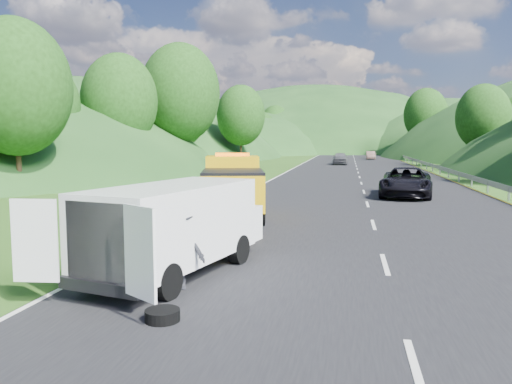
% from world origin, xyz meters
% --- Properties ---
extents(ground, '(320.00, 320.00, 0.00)m').
position_xyz_m(ground, '(0.00, 0.00, 0.00)').
color(ground, '#38661E').
rests_on(ground, ground).
extents(road_surface, '(14.00, 200.00, 0.02)m').
position_xyz_m(road_surface, '(3.00, 40.00, 0.01)').
color(road_surface, black).
rests_on(road_surface, ground).
extents(guardrail, '(0.06, 140.00, 1.52)m').
position_xyz_m(guardrail, '(10.30, 52.50, 0.00)').
color(guardrail, gray).
rests_on(guardrail, ground).
extents(tree_line_left, '(14.00, 140.00, 14.00)m').
position_xyz_m(tree_line_left, '(-19.00, 60.00, 0.00)').
color(tree_line_left, '#27601C').
rests_on(tree_line_left, ground).
extents(tree_line_right, '(14.00, 140.00, 14.00)m').
position_xyz_m(tree_line_right, '(23.00, 60.00, 0.00)').
color(tree_line_right, '#27601C').
rests_on(tree_line_right, ground).
extents(hills_backdrop, '(201.00, 288.60, 44.00)m').
position_xyz_m(hills_backdrop, '(6.50, 134.70, 0.00)').
color(hills_backdrop, '#2D5B23').
rests_on(hills_backdrop, ground).
extents(tow_truck, '(3.55, 6.40, 2.61)m').
position_xyz_m(tow_truck, '(-2.58, 4.92, 1.27)').
color(tow_truck, black).
rests_on(tow_truck, ground).
extents(white_van, '(3.93, 6.43, 2.13)m').
position_xyz_m(white_van, '(-1.86, -3.83, 1.20)').
color(white_van, black).
rests_on(white_van, ground).
extents(woman, '(0.65, 0.71, 1.60)m').
position_xyz_m(woman, '(-3.78, 0.72, 0.00)').
color(woman, white).
rests_on(woman, ground).
extents(child, '(0.55, 0.46, 1.01)m').
position_xyz_m(child, '(-1.48, 0.11, 0.00)').
color(child, '#CDC46D').
rests_on(child, ground).
extents(worker, '(1.27, 0.92, 1.76)m').
position_xyz_m(worker, '(-1.45, -4.96, 0.00)').
color(worker, black).
rests_on(worker, ground).
extents(suitcase, '(0.39, 0.32, 0.56)m').
position_xyz_m(suitcase, '(-3.97, 0.95, 0.28)').
color(suitcase, brown).
rests_on(suitcase, ground).
extents(spare_tire, '(0.61, 0.61, 0.20)m').
position_xyz_m(spare_tire, '(-1.10, -6.80, 0.00)').
color(spare_tire, black).
rests_on(spare_tire, ground).
extents(passing_suv, '(3.39, 6.08, 1.61)m').
position_xyz_m(passing_suv, '(5.21, 13.83, 0.00)').
color(passing_suv, black).
rests_on(passing_suv, ground).
extents(dist_car_a, '(1.85, 4.60, 1.57)m').
position_xyz_m(dist_car_a, '(1.02, 49.58, 0.00)').
color(dist_car_a, '#454549').
rests_on(dist_car_a, ground).
extents(dist_car_b, '(1.38, 3.96, 1.30)m').
position_xyz_m(dist_car_b, '(5.57, 67.49, 0.00)').
color(dist_car_b, brown).
rests_on(dist_car_b, ground).
extents(dist_car_c, '(1.86, 4.58, 1.33)m').
position_xyz_m(dist_car_c, '(1.98, 96.50, 0.00)').
color(dist_car_c, '#AA5570').
rests_on(dist_car_c, ground).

